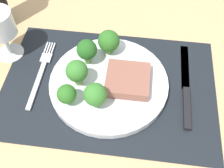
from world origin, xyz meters
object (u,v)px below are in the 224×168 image
at_px(plate, 109,83).
at_px(fork, 41,72).
at_px(knife, 186,90).
at_px(steak, 128,80).

distance_m(plate, fork, 0.16).
bearing_deg(plate, fork, 174.81).
height_order(plate, knife, plate).
bearing_deg(knife, steak, -176.25).
height_order(plate, fork, plate).
relative_size(plate, steak, 2.81).
xyz_separation_m(fork, knife, (0.32, -0.01, 0.00)).
xyz_separation_m(plate, knife, (0.17, 0.01, -0.00)).
bearing_deg(fork, plate, -4.02).
height_order(steak, knife, steak).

